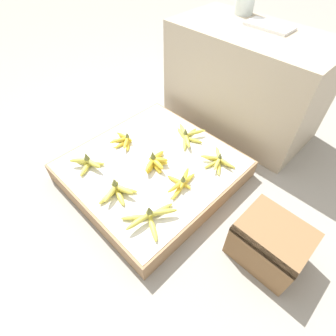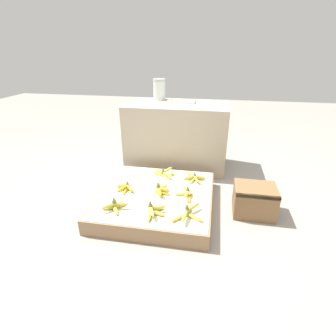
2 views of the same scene
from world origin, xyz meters
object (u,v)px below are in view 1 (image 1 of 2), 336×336
object	(u,v)px
banana_bunch_front_left	(87,163)
banana_bunch_back_midleft	(188,136)
banana_bunch_middle_left	(124,140)
banana_bunch_back_midright	(218,160)
banana_bunch_front_midleft	(117,191)
banana_bunch_front_midright	(150,217)
foam_tray_white	(269,26)
wooden_crate	(270,243)
banana_bunch_middle_midright	(182,183)
banana_bunch_middle_midleft	(156,162)

from	to	relation	value
banana_bunch_front_left	banana_bunch_back_midleft	distance (m)	0.66
banana_bunch_middle_left	banana_bunch_back_midright	world-z (taller)	banana_bunch_middle_left
banana_bunch_front_midleft	banana_bunch_front_midright	distance (m)	0.24
banana_bunch_front_midleft	foam_tray_white	distance (m)	1.35
foam_tray_white	wooden_crate	bearing A→B (deg)	-51.80
wooden_crate	banana_bunch_front_left	xyz separation A→B (m)	(-1.03, -0.33, 0.04)
banana_bunch_middle_left	foam_tray_white	xyz separation A→B (m)	(0.33, 0.95, 0.54)
banana_bunch_middle_midright	foam_tray_white	size ratio (longest dim) A/B	0.80
banana_bunch_back_midleft	foam_tray_white	size ratio (longest dim) A/B	0.82
banana_bunch_back_midleft	banana_bunch_back_midright	size ratio (longest dim) A/B	1.09
banana_bunch_back_midright	foam_tray_white	distance (m)	0.88
banana_bunch_front_midright	foam_tray_white	distance (m)	1.35
wooden_crate	banana_bunch_back_midleft	size ratio (longest dim) A/B	1.36
banana_bunch_middle_midright	wooden_crate	bearing A→B (deg)	5.15
wooden_crate	banana_bunch_front_midright	distance (m)	0.59
banana_bunch_front_left	banana_bunch_middle_left	world-z (taller)	banana_bunch_front_left
wooden_crate	banana_bunch_middle_left	distance (m)	1.04
banana_bunch_back_midleft	banana_bunch_middle_midleft	bearing A→B (deg)	-84.88
wooden_crate	banana_bunch_middle_midright	xyz separation A→B (m)	(-0.53, -0.05, 0.04)
banana_bunch_front_midleft	banana_bunch_front_midright	world-z (taller)	banana_bunch_front_midleft
banana_bunch_middle_midleft	wooden_crate	bearing A→B (deg)	3.21
banana_bunch_back_midleft	banana_bunch_back_midright	distance (m)	0.28
banana_bunch_back_midleft	banana_bunch_back_midright	bearing A→B (deg)	-7.71
banana_bunch_middle_left	wooden_crate	bearing A→B (deg)	2.66
banana_bunch_front_midright	banana_bunch_middle_left	world-z (taller)	banana_bunch_front_midright
wooden_crate	banana_bunch_front_midright	size ratio (longest dim) A/B	1.13
wooden_crate	foam_tray_white	size ratio (longest dim) A/B	1.11
banana_bunch_front_midright	banana_bunch_back_midleft	size ratio (longest dim) A/B	1.20
banana_bunch_front_left	wooden_crate	bearing A→B (deg)	18.03
banana_bunch_middle_midright	banana_bunch_front_left	bearing A→B (deg)	-150.06
banana_bunch_front_midleft	banana_bunch_middle_left	bearing A→B (deg)	136.59
banana_bunch_middle_left	banana_bunch_middle_midleft	bearing A→B (deg)	1.26
banana_bunch_front_midright	banana_bunch_middle_left	xyz separation A→B (m)	(-0.55, 0.27, -0.01)
banana_bunch_middle_midleft	banana_bunch_middle_midright	bearing A→B (deg)	-1.52
banana_bunch_front_midright	banana_bunch_middle_midleft	size ratio (longest dim) A/B	1.30
banana_bunch_front_left	banana_bunch_front_midright	distance (m)	0.54
foam_tray_white	banana_bunch_back_midleft	bearing A→B (deg)	-95.98
wooden_crate	banana_bunch_front_midright	bearing A→B (deg)	-146.73
wooden_crate	banana_bunch_middle_left	bearing A→B (deg)	-177.34
banana_bunch_middle_midleft	foam_tray_white	distance (m)	1.08
banana_bunch_middle_midleft	banana_bunch_back_midright	xyz separation A→B (m)	(0.25, 0.28, -0.01)
banana_bunch_back_midleft	banana_bunch_front_midleft	bearing A→B (deg)	-85.90
banana_bunch_front_left	banana_bunch_back_midright	bearing A→B (deg)	47.23
banana_bunch_back_midleft	banana_bunch_back_midright	xyz separation A→B (m)	(0.28, -0.04, -0.00)
banana_bunch_front_left	foam_tray_white	world-z (taller)	foam_tray_white
banana_bunch_front_left	banana_bunch_middle_left	bearing A→B (deg)	92.40
banana_bunch_back_midleft	foam_tray_white	bearing A→B (deg)	84.02
banana_bunch_middle_midleft	foam_tray_white	bearing A→B (deg)	87.73
banana_bunch_front_midright	banana_bunch_middle_midleft	bearing A→B (deg)	132.84
banana_bunch_front_left	banana_bunch_middle_midright	distance (m)	0.57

